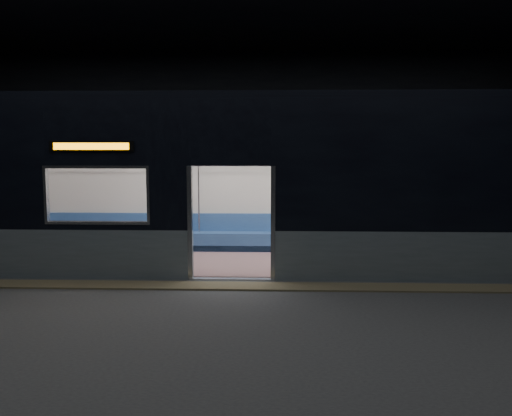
{
  "coord_description": "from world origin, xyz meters",
  "views": [
    {
      "loc": [
        0.79,
        -8.45,
        2.42
      ],
      "look_at": [
        0.39,
        2.3,
        1.16
      ],
      "focal_mm": 38.0,
      "sensor_mm": 36.0,
      "label": 1
    }
  ],
  "objects": [
    {
      "name": "station_floor",
      "position": [
        0.0,
        0.0,
        -0.01
      ],
      "size": [
        24.0,
        14.0,
        0.01
      ],
      "primitive_type": "cube",
      "color": "#47494C",
      "rests_on": "ground"
    },
    {
      "name": "station_envelope",
      "position": [
        0.0,
        0.0,
        3.66
      ],
      "size": [
        24.0,
        14.0,
        5.0
      ],
      "color": "black",
      "rests_on": "station_floor"
    },
    {
      "name": "tactile_strip",
      "position": [
        0.0,
        0.55,
        0.01
      ],
      "size": [
        22.8,
        0.5,
        0.03
      ],
      "primitive_type": "cube",
      "color": "#8C7F59",
      "rests_on": "station_floor"
    },
    {
      "name": "metro_car",
      "position": [
        -0.0,
        2.54,
        1.85
      ],
      "size": [
        18.0,
        3.04,
        3.35
      ],
      "color": "gray",
      "rests_on": "station_floor"
    },
    {
      "name": "passenger",
      "position": [
        2.85,
        3.55,
        0.77
      ],
      "size": [
        0.41,
        0.66,
        1.3
      ],
      "rotation": [
        0.0,
        0.0,
        0.21
      ],
      "color": "black",
      "rests_on": "metro_car"
    },
    {
      "name": "handbag",
      "position": [
        2.82,
        3.34,
        0.66
      ],
      "size": [
        0.28,
        0.24,
        0.13
      ],
      "primitive_type": "cube",
      "rotation": [
        0.0,
        0.0,
        -0.06
      ],
      "color": "black",
      "rests_on": "passenger"
    },
    {
      "name": "transit_map",
      "position": [
        2.6,
        3.85,
        1.47
      ],
      "size": [
        0.98,
        0.03,
        0.64
      ],
      "primitive_type": "cube",
      "color": "white",
      "rests_on": "metro_car"
    }
  ]
}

